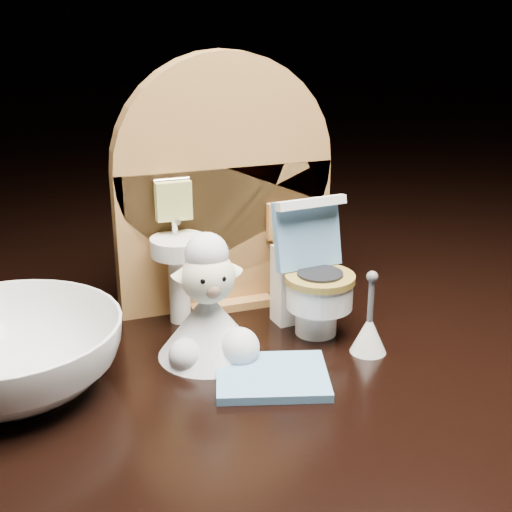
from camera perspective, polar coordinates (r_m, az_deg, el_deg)
The scene contains 6 objects.
backdrop_panel at distance 0.42m, azimuth -2.65°, elevation 4.58°, with size 0.13×0.05×0.15m.
toy_toilet at distance 0.40m, azimuth 4.41°, elevation -2.11°, with size 0.04×0.05×0.08m.
bath_mat at distance 0.36m, azimuth 1.30°, elevation -9.62°, with size 0.05×0.04×0.00m, color #6299CA.
toilet_brush at distance 0.38m, azimuth 9.03°, elevation -5.95°, with size 0.02×0.02×0.05m.
plush_lamb at distance 0.37m, azimuth -3.75°, elevation -4.67°, with size 0.05×0.05×0.07m.
ceramic_bowl at distance 0.36m, azimuth -19.26°, elevation -7.55°, with size 0.11×0.11×0.03m, color white.
Camera 1 is at (-0.12, -0.32, 0.18)m, focal length 50.00 mm.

